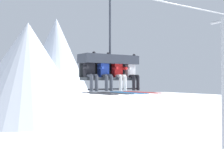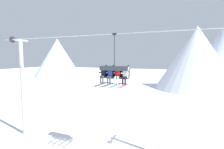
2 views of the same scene
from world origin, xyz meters
The scene contains 9 objects.
mountain_peak_west centered at (-39.30, 43.03, 7.29)m, with size 17.69×17.69×14.57m.
mountain_peak_central centered at (8.85, 33.07, 7.32)m, with size 18.39×18.39×14.64m.
lift_tower_near centered at (-7.89, -0.02, 4.80)m, with size 0.36×1.88×9.27m.
lift_cable centered at (0.64, -0.80, 8.99)m, with size 19.04×0.05×0.05m.
chairlift_chair centered at (1.83, -0.73, 6.56)m, with size 2.04×0.74×3.38m.
skier_black centered at (1.02, -0.94, 6.26)m, with size 0.48×1.70×1.34m.
skier_blue centered at (1.56, -0.94, 6.26)m, with size 0.48×1.70×1.34m.
skier_red centered at (2.10, -0.95, 6.24)m, with size 0.46×1.70×1.23m.
skier_white centered at (2.64, -0.94, 6.26)m, with size 0.48×1.70×1.34m.
Camera 2 is at (6.22, -11.93, 7.41)m, focal length 28.00 mm.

